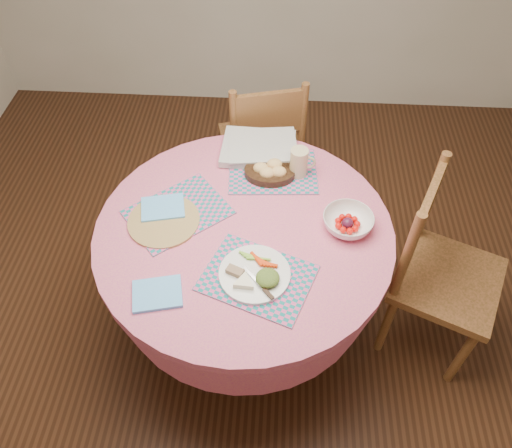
# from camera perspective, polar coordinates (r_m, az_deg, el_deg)

# --- Properties ---
(ground) EXTENTS (4.00, 4.00, 0.00)m
(ground) POSITION_cam_1_polar(r_m,az_deg,el_deg) (2.67, -1.09, -11.04)
(ground) COLOR #331C0F
(ground) RESTS_ON ground
(dining_table) EXTENTS (1.24, 1.24, 0.75)m
(dining_table) POSITION_cam_1_polar(r_m,az_deg,el_deg) (2.21, -1.30, -3.78)
(dining_table) COLOR #E2697C
(dining_table) RESTS_ON ground
(chair_right) EXTENTS (0.58, 0.60, 0.99)m
(chair_right) POSITION_cam_1_polar(r_m,az_deg,el_deg) (2.36, 20.09, -4.87)
(chair_right) COLOR brown
(chair_right) RESTS_ON ground
(chair_back) EXTENTS (0.53, 0.52, 0.95)m
(chair_back) POSITION_cam_1_polar(r_m,az_deg,el_deg) (2.85, 0.80, 9.17)
(chair_back) COLOR brown
(chair_back) RESTS_ON ground
(placemat_front) EXTENTS (0.48, 0.42, 0.01)m
(placemat_front) POSITION_cam_1_polar(r_m,az_deg,el_deg) (1.90, 0.16, -6.16)
(placemat_front) COLOR #16787C
(placemat_front) RESTS_ON dining_table
(placemat_left) EXTENTS (0.50, 0.49, 0.01)m
(placemat_left) POSITION_cam_1_polar(r_m,az_deg,el_deg) (2.14, -8.92, 1.34)
(placemat_left) COLOR #16787C
(placemat_left) RESTS_ON dining_table
(placemat_back) EXTENTS (0.42, 0.33, 0.01)m
(placemat_back) POSITION_cam_1_polar(r_m,az_deg,el_deg) (2.30, 1.93, 6.03)
(placemat_back) COLOR #16787C
(placemat_back) RESTS_ON dining_table
(wicker_trivet) EXTENTS (0.30, 0.30, 0.01)m
(wicker_trivet) POSITION_cam_1_polar(r_m,az_deg,el_deg) (2.11, -10.49, 0.35)
(wicker_trivet) COLOR #9F7544
(wicker_trivet) RESTS_ON dining_table
(napkin_near) EXTENTS (0.21, 0.18, 0.01)m
(napkin_near) POSITION_cam_1_polar(r_m,az_deg,el_deg) (1.89, -11.22, -7.83)
(napkin_near) COLOR #62B5FE
(napkin_near) RESTS_ON dining_table
(napkin_far) EXTENTS (0.21, 0.18, 0.01)m
(napkin_far) POSITION_cam_1_polar(r_m,az_deg,el_deg) (2.15, -10.60, 1.83)
(napkin_far) COLOR #62B5FE
(napkin_far) RESTS_ON placemat_left
(dinner_plate) EXTENTS (0.27, 0.27, 0.05)m
(dinner_plate) POSITION_cam_1_polar(r_m,az_deg,el_deg) (1.89, 0.04, -5.71)
(dinner_plate) COLOR white
(dinner_plate) RESTS_ON placemat_front
(bread_bowl) EXTENTS (0.23, 0.23, 0.08)m
(bread_bowl) POSITION_cam_1_polar(r_m,az_deg,el_deg) (2.25, 1.61, 6.11)
(bread_bowl) COLOR black
(bread_bowl) RESTS_ON placemat_back
(latte_mug) EXTENTS (0.12, 0.08, 0.14)m
(latte_mug) POSITION_cam_1_polar(r_m,az_deg,el_deg) (2.24, 4.97, 7.05)
(latte_mug) COLOR #CDBD8D
(latte_mug) RESTS_ON placemat_back
(fruit_bowl) EXTENTS (0.26, 0.26, 0.06)m
(fruit_bowl) POSITION_cam_1_polar(r_m,az_deg,el_deg) (2.07, 10.44, 0.20)
(fruit_bowl) COLOR white
(fruit_bowl) RESTS_ON dining_table
(newspaper_stack) EXTENTS (0.37, 0.29, 0.04)m
(newspaper_stack) POSITION_cam_1_polar(r_m,az_deg,el_deg) (2.38, 0.35, 8.71)
(newspaper_stack) COLOR silver
(newspaper_stack) RESTS_ON dining_table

